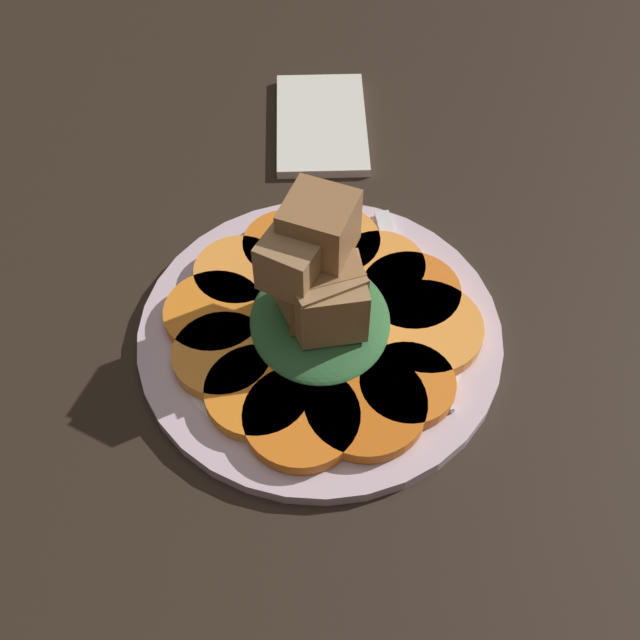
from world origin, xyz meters
TOP-DOWN VIEW (x-y plane):
  - table_slab at (0.00, 0.00)cm, footprint 120.00×120.00cm
  - plate at (0.00, 0.00)cm, footprint 25.33×25.33cm
  - carrot_slice_0 at (-5.12, -5.55)cm, footprint 6.31×6.31cm
  - carrot_slice_1 at (-0.58, -7.21)cm, footprint 7.97×7.97cm
  - carrot_slice_2 at (2.58, -6.52)cm, footprint 7.08×7.08cm
  - carrot_slice_3 at (5.00, -4.54)cm, footprint 6.53×6.53cm
  - carrot_slice_4 at (7.56, -1.25)cm, footprint 6.96×6.96cm
  - carrot_slice_5 at (7.36, 2.17)cm, footprint 6.71×6.71cm
  - carrot_slice_6 at (4.85, 5.76)cm, footprint 6.45×6.45cm
  - carrot_slice_7 at (1.17, 7.31)cm, footprint 7.06×7.06cm
  - carrot_slice_8 at (-2.41, 6.61)cm, footprint 6.75×6.75cm
  - carrot_slice_9 at (-5.35, 4.19)cm, footprint 6.97×6.97cm
  - carrot_slice_10 at (-7.34, 1.40)cm, footprint 7.52×7.52cm
  - carrot_slice_11 at (-6.50, -2.71)cm, footprint 7.96×7.96cm
  - center_pile at (0.27, 0.19)cm, footprint 10.75×9.68cm
  - fork at (1.45, -6.25)cm, footprint 18.19×3.88cm
  - napkin at (22.72, -0.82)cm, footprint 12.89×7.73cm

SIDE VIEW (x-z plane):
  - table_slab at x=0.00cm, z-range 0.00..2.00cm
  - napkin at x=22.72cm, z-range 2.00..2.80cm
  - plate at x=0.00cm, z-range 1.99..3.04cm
  - fork at x=1.45cm, z-range 3.10..3.50cm
  - carrot_slice_0 at x=-5.12cm, z-range 3.10..4.09cm
  - carrot_slice_1 at x=-0.58cm, z-range 3.10..4.09cm
  - carrot_slice_2 at x=2.58cm, z-range 3.10..4.09cm
  - carrot_slice_3 at x=5.00cm, z-range 3.10..4.09cm
  - carrot_slice_4 at x=7.56cm, z-range 3.10..4.09cm
  - carrot_slice_5 at x=7.36cm, z-range 3.10..4.09cm
  - carrot_slice_6 at x=4.85cm, z-range 3.10..4.09cm
  - carrot_slice_7 at x=1.17cm, z-range 3.10..4.09cm
  - carrot_slice_8 at x=-2.41cm, z-range 3.10..4.09cm
  - carrot_slice_9 at x=-5.35cm, z-range 3.10..4.09cm
  - carrot_slice_10 at x=-7.34cm, z-range 3.10..4.09cm
  - carrot_slice_11 at x=-6.50cm, z-range 3.10..4.09cm
  - center_pile at x=0.27cm, z-range 1.81..12.08cm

